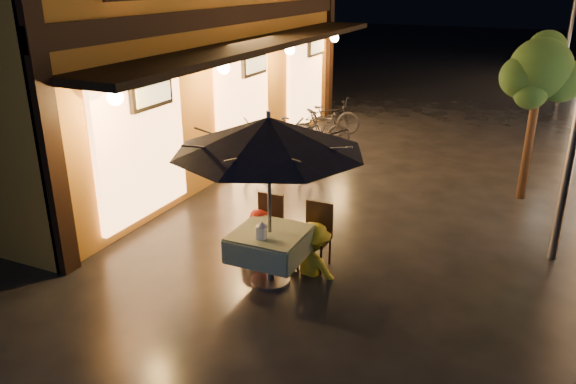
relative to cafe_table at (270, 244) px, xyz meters
The scene contains 15 objects.
ground 0.95m from the cafe_table, 33.53° to the left, with size 90.00×90.00×0.00m, color black.
street_tree 6.07m from the cafe_table, 58.34° to the left, with size 1.43×1.20×3.15m.
streetlamp_far 15.04m from the cafe_table, 75.89° to the left, with size 0.36×0.36×4.23m.
cafe_table is the anchor object (origin of this frame).
patio_umbrella 1.56m from the cafe_table, 90.00° to the left, with size 2.58×2.58×2.46m.
cafe_chair_left 0.84m from the cafe_table, 118.51° to the left, with size 0.42×0.42×0.97m.
cafe_chair_right 0.84m from the cafe_table, 61.49° to the left, with size 0.42×0.42×0.97m.
table_lantern 0.41m from the cafe_table, 90.00° to the right, with size 0.16×0.16×0.25m.
person_orange 0.73m from the cafe_table, 131.51° to the left, with size 0.78×0.61×1.60m, color #F83827.
person_yellow 0.69m from the cafe_table, 50.63° to the left, with size 0.96×0.55×1.48m, color gold.
bicycle_0 4.30m from the cafe_table, 112.37° to the left, with size 0.62×1.77×0.93m, color black.
bicycle_1 5.86m from the cafe_table, 110.55° to the left, with size 0.45×1.60×0.96m, color black.
bicycle_2 5.95m from the cafe_table, 107.71° to the left, with size 0.60×1.73×0.91m, color black.
bicycle_3 6.93m from the cafe_table, 105.53° to the left, with size 0.42×1.48×0.89m, color black.
bicycle_4 8.30m from the cafe_table, 105.23° to the left, with size 0.64×1.82×0.96m, color black.
Camera 1 is at (2.50, -6.65, 4.05)m, focal length 35.00 mm.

